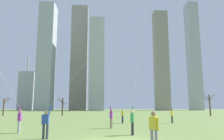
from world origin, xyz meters
TOP-DOWN VIEW (x-y plane):
  - kite_flyer_midfield_right_blue at (1.77, 3.47)m, footprint 3.40×4.82m
  - kite_flyer_foreground_left_pink at (-0.14, 6.86)m, footprint 1.45×4.30m
  - kite_flyer_midfield_left_red at (-2.11, 1.00)m, footprint 8.70×0.77m
  - kite_flyer_foreground_right_white at (-6.80, 2.54)m, footprint 1.63×9.46m
  - bystander_far_off_by_trees at (1.49, -2.49)m, footprint 0.37×0.41m
  - bystander_strolling_midfield at (7.14, 13.40)m, footprint 0.33×0.47m
  - bystander_watching_nearby at (1.48, 13.36)m, footprint 0.28×0.50m
  - bare_tree_left_of_center at (21.25, 33.49)m, footprint 1.97×1.90m
  - bare_tree_leftmost at (-22.52, 38.24)m, footprint 1.35×1.99m
  - bare_tree_center at (-9.76, 38.20)m, footprint 2.14×2.10m
  - skyline_mid_tower_right at (-16.13, 126.99)m, footprint 10.38×7.35m
  - skyline_mid_tower_left at (-4.64, 117.69)m, footprint 8.69×10.76m
  - skyline_wide_slab at (-47.39, 124.96)m, footprint 8.59×5.91m
  - skyline_squat_block at (-33.15, 112.80)m, footprint 8.43×10.91m
  - skyline_short_annex at (32.06, 110.89)m, footprint 7.70×6.29m
  - skyline_slender_spire at (54.76, 120.25)m, footprint 6.28×8.11m

SIDE VIEW (x-z plane):
  - bystander_far_off_by_trees at x=1.49m, z-range 0.09..1.71m
  - bystander_strolling_midfield at x=7.14m, z-range 0.09..1.71m
  - bystander_watching_nearby at x=1.48m, z-range 0.09..1.71m
  - bare_tree_center at x=-9.76m, z-range 0.14..4.06m
  - kite_flyer_foreground_left_pink at x=-0.14m, z-range -3.31..7.57m
  - bare_tree_leftmost at x=-22.52m, z-range 0.13..4.15m
  - kite_flyer_foreground_right_white at x=-6.80m, z-range -2.37..6.83m
  - bare_tree_left_of_center at x=21.25m, z-range 0.14..4.62m
  - kite_flyer_midfield_left_red at x=-2.11m, z-range -2.59..9.67m
  - kite_flyer_midfield_right_blue at x=1.77m, z-range -4.25..12.57m
  - skyline_wide_slab at x=-47.39m, z-range -4.73..28.14m
  - skyline_mid_tower_left at x=-4.64m, z-range 0.00..54.46m
  - skyline_short_annex at x=32.06m, z-range 0.00..56.93m
  - skyline_squat_block at x=-33.15m, z-range 0.00..61.06m
  - skyline_mid_tower_right at x=-16.13m, z-range -2.05..68.80m
  - skyline_slender_spire at x=54.76m, z-range -2.99..70.20m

